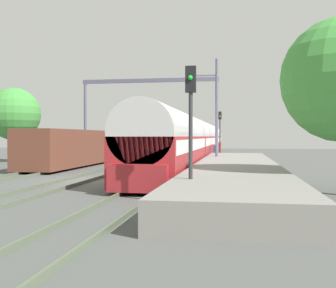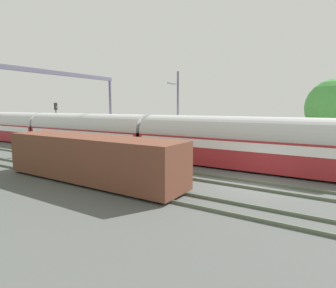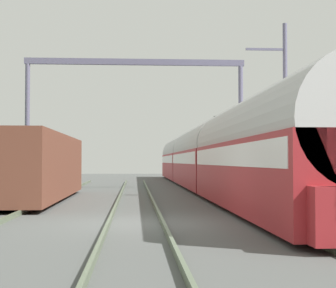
{
  "view_description": "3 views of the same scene",
  "coord_description": "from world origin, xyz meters",
  "px_view_note": "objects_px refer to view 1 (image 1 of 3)",
  "views": [
    {
      "loc": [
        8.24,
        -21.3,
        2.37
      ],
      "look_at": [
        4.39,
        1.99,
        1.93
      ],
      "focal_mm": 44.62,
      "sensor_mm": 36.0,
      "label": 1
    },
    {
      "loc": [
        -16.27,
        -4.29,
        4.67
      ],
      "look_at": [
        1.92,
        7.22,
        1.8
      ],
      "focal_mm": 29.64,
      "sensor_mm": 36.0,
      "label": 2
    },
    {
      "loc": [
        -0.03,
        -15.21,
        1.72
      ],
      "look_at": [
        2.19,
        21.38,
        2.87
      ],
      "focal_mm": 58.62,
      "sensor_mm": 36.0,
      "label": 3
    }
  ],
  "objects_px": {
    "person_crossing": "(215,151)",
    "catenary_gantry": "(149,102)",
    "passenger_train": "(197,140)",
    "railway_signal_near": "(191,116)",
    "railway_signal_far": "(220,128)",
    "freight_car": "(70,148)"
  },
  "relations": [
    {
      "from": "railway_signal_near",
      "to": "catenary_gantry",
      "type": "height_order",
      "value": "catenary_gantry"
    },
    {
      "from": "person_crossing",
      "to": "railway_signal_far",
      "type": "bearing_deg",
      "value": 2.98
    },
    {
      "from": "catenary_gantry",
      "to": "railway_signal_far",
      "type": "bearing_deg",
      "value": 56.39
    },
    {
      "from": "person_crossing",
      "to": "catenary_gantry",
      "type": "relative_size",
      "value": 0.13
    },
    {
      "from": "freight_car",
      "to": "passenger_train",
      "type": "bearing_deg",
      "value": 49.35
    },
    {
      "from": "railway_signal_far",
      "to": "catenary_gantry",
      "type": "bearing_deg",
      "value": -123.61
    },
    {
      "from": "railway_signal_far",
      "to": "catenary_gantry",
      "type": "xyz_separation_m",
      "value": [
        -6.3,
        -9.48,
        2.35
      ]
    },
    {
      "from": "railway_signal_far",
      "to": "freight_car",
      "type": "bearing_deg",
      "value": -120.62
    },
    {
      "from": "passenger_train",
      "to": "railway_signal_far",
      "type": "relative_size",
      "value": 9.43
    },
    {
      "from": "freight_car",
      "to": "catenary_gantry",
      "type": "height_order",
      "value": "catenary_gantry"
    },
    {
      "from": "person_crossing",
      "to": "railway_signal_near",
      "type": "distance_m",
      "value": 24.31
    },
    {
      "from": "passenger_train",
      "to": "freight_car",
      "type": "xyz_separation_m",
      "value": [
        -8.77,
        -10.22,
        -0.5
      ]
    },
    {
      "from": "passenger_train",
      "to": "catenary_gantry",
      "type": "distance_m",
      "value": 5.97
    },
    {
      "from": "railway_signal_near",
      "to": "freight_car",
      "type": "bearing_deg",
      "value": 124.51
    },
    {
      "from": "passenger_train",
      "to": "freight_car",
      "type": "bearing_deg",
      "value": -130.65
    },
    {
      "from": "passenger_train",
      "to": "railway_signal_far",
      "type": "bearing_deg",
      "value": 76.27
    },
    {
      "from": "person_crossing",
      "to": "freight_car",
      "type": "bearing_deg",
      "value": 130.85
    },
    {
      "from": "person_crossing",
      "to": "catenary_gantry",
      "type": "xyz_separation_m",
      "value": [
        -6.23,
        0.45,
        4.65
      ]
    },
    {
      "from": "passenger_train",
      "to": "railway_signal_near",
      "type": "distance_m",
      "value": 26.43
    },
    {
      "from": "freight_car",
      "to": "railway_signal_near",
      "type": "xyz_separation_m",
      "value": [
        11.06,
        -16.09,
        1.6
      ]
    },
    {
      "from": "railway_signal_near",
      "to": "catenary_gantry",
      "type": "bearing_deg",
      "value": 105.14
    },
    {
      "from": "freight_car",
      "to": "person_crossing",
      "type": "relative_size",
      "value": 7.51
    }
  ]
}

